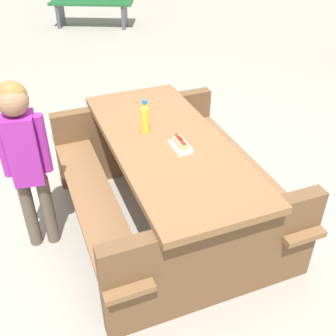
# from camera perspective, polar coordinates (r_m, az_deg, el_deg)

# --- Properties ---
(ground_plane) EXTENTS (30.00, 30.00, 0.00)m
(ground_plane) POSITION_cam_1_polar(r_m,az_deg,el_deg) (3.26, 0.00, -7.59)
(ground_plane) COLOR gray
(ground_plane) RESTS_ON ground
(picnic_table) EXTENTS (2.10, 1.82, 0.75)m
(picnic_table) POSITION_cam_1_polar(r_m,az_deg,el_deg) (2.98, 0.00, -1.27)
(picnic_table) COLOR brown
(picnic_table) RESTS_ON ground
(soda_bottle) EXTENTS (0.06, 0.06, 0.24)m
(soda_bottle) POSITION_cam_1_polar(r_m,az_deg,el_deg) (2.87, -3.23, 7.04)
(soda_bottle) COLOR yellow
(soda_bottle) RESTS_ON picnic_table
(hotdog_tray) EXTENTS (0.20, 0.15, 0.08)m
(hotdog_tray) POSITION_cam_1_polar(r_m,az_deg,el_deg) (2.71, 1.74, 3.30)
(hotdog_tray) COLOR white
(hotdog_tray) RESTS_ON picnic_table
(child_in_coat) EXTENTS (0.24, 0.29, 1.26)m
(child_in_coat) POSITION_cam_1_polar(r_m,az_deg,el_deg) (2.76, -19.48, 2.46)
(child_in_coat) COLOR brown
(child_in_coat) RESTS_ON ground
(park_bench_near) EXTENTS (1.27, 1.41, 0.85)m
(park_bench_near) POSITION_cam_1_polar(r_m,az_deg,el_deg) (8.19, -10.63, 22.01)
(park_bench_near) COLOR #1E592D
(park_bench_near) RESTS_ON ground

